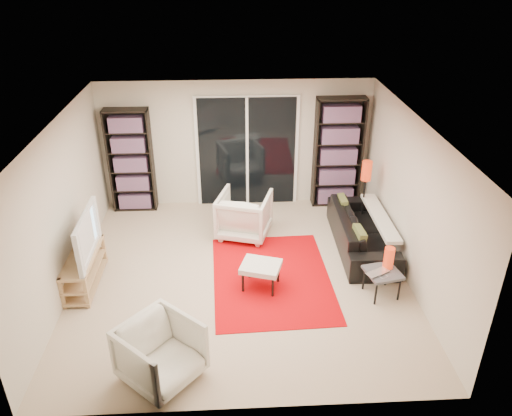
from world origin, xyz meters
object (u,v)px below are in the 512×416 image
at_px(tv_stand, 84,269).
at_px(sofa, 362,231).
at_px(ottoman, 261,267).
at_px(armchair_back, 244,215).
at_px(floor_lamp, 366,178).
at_px(armchair_front, 161,353).
at_px(bookshelf_right, 338,153).
at_px(bookshelf_left, 131,161).
at_px(side_table, 383,274).

distance_m(tv_stand, sofa, 4.41).
height_order(tv_stand, ottoman, tv_stand).
xyz_separation_m(sofa, armchair_back, (-1.94, 0.52, 0.09)).
bearing_deg(ottoman, armchair_back, 97.16).
xyz_separation_m(ottoman, floor_lamp, (1.91, 1.70, 0.61)).
bearing_deg(armchair_back, floor_lamp, -158.87).
distance_m(armchair_front, floor_lamp, 4.66).
bearing_deg(armchair_front, floor_lamp, -1.12).
bearing_deg(tv_stand, bookshelf_right, 29.99).
distance_m(bookshelf_left, floor_lamp, 4.25).
bearing_deg(armchair_back, bookshelf_right, -131.63).
bearing_deg(tv_stand, armchair_front, -54.63).
bearing_deg(armchair_front, tv_stand, 77.38).
relative_size(bookshelf_left, ottoman, 2.92).
xyz_separation_m(bookshelf_left, sofa, (3.98, -1.63, -0.67)).
bearing_deg(side_table, ottoman, 171.06).
bearing_deg(armchair_back, armchair_front, 88.37).
height_order(armchair_back, side_table, armchair_back).
bearing_deg(side_table, armchair_back, 136.67).
distance_m(sofa, ottoman, 2.02).
bearing_deg(ottoman, floor_lamp, 41.63).
bearing_deg(armchair_front, armchair_back, 23.74).
distance_m(bookshelf_right, floor_lamp, 1.00).
bearing_deg(side_table, sofa, 88.89).
bearing_deg(armchair_front, side_table, -22.65).
relative_size(bookshelf_left, tv_stand, 1.61).
distance_m(bookshelf_left, ottoman, 3.52).
xyz_separation_m(sofa, ottoman, (-1.74, -1.02, 0.04)).
bearing_deg(sofa, armchair_back, 76.25).
bearing_deg(bookshelf_left, armchair_front, -77.16).
height_order(bookshelf_right, armchair_back, bookshelf_right).
height_order(armchair_front, ottoman, armchair_front).
bearing_deg(bookshelf_left, floor_lamp, -12.92).
height_order(bookshelf_right, floor_lamp, bookshelf_right).
bearing_deg(tv_stand, side_table, -6.46).
bearing_deg(sofa, floor_lamp, -12.52).
height_order(tv_stand, armchair_back, armchair_back).
bearing_deg(floor_lamp, sofa, -103.71).
relative_size(armchair_back, side_table, 1.57).
height_order(sofa, floor_lamp, floor_lamp).
relative_size(side_table, floor_lamp, 0.43).
height_order(bookshelf_left, side_table, bookshelf_left).
xyz_separation_m(tv_stand, sofa, (4.34, 0.80, 0.04)).
xyz_separation_m(tv_stand, ottoman, (2.60, -0.22, 0.08)).
height_order(armchair_front, floor_lamp, floor_lamp).
bearing_deg(bookshelf_right, side_table, -87.92).
distance_m(bookshelf_right, armchair_back, 2.22).
bearing_deg(bookshelf_right, armchair_back, -148.27).
height_order(tv_stand, sofa, sofa).
height_order(sofa, armchair_back, armchair_back).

